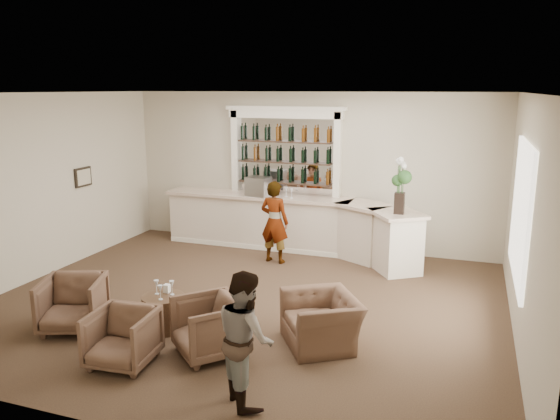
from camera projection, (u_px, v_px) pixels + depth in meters
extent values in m
plane|color=brown|center=(245.00, 303.00, 8.77)|extent=(8.00, 8.00, 0.00)
cube|color=beige|center=(308.00, 171.00, 11.63)|extent=(8.00, 0.04, 3.30)
cube|color=beige|center=(37.00, 187.00, 9.71)|extent=(0.04, 7.00, 3.30)
cube|color=beige|center=(526.00, 223.00, 7.11)|extent=(0.04, 7.00, 3.30)
cube|color=silver|center=(242.00, 93.00, 8.05)|extent=(8.00, 7.00, 0.04)
cube|color=white|center=(521.00, 211.00, 7.57)|extent=(0.05, 2.40, 1.90)
cube|color=black|center=(83.00, 177.00, 10.80)|extent=(0.04, 0.46, 0.38)
cube|color=beige|center=(84.00, 177.00, 10.79)|extent=(0.01, 0.38, 0.30)
cube|color=white|center=(259.00, 221.00, 11.87)|extent=(4.00, 0.70, 1.08)
cube|color=beige|center=(258.00, 196.00, 11.73)|extent=(4.10, 0.82, 0.06)
cube|color=white|center=(364.00, 233.00, 10.90)|extent=(1.12, 1.04, 1.08)
cube|color=beige|center=(365.00, 205.00, 10.76)|extent=(1.27, 1.19, 0.06)
cube|color=white|center=(396.00, 243.00, 10.19)|extent=(1.08, 1.14, 1.08)
cube|color=beige|center=(397.00, 214.00, 10.05)|extent=(1.24, 1.29, 0.06)
cube|color=white|center=(254.00, 247.00, 11.68)|extent=(4.00, 0.06, 0.10)
cube|color=white|center=(286.00, 156.00, 11.71)|extent=(2.15, 0.02, 1.65)
cube|color=white|center=(236.00, 176.00, 12.13)|extent=(0.14, 0.16, 2.90)
cube|color=white|center=(337.00, 182.00, 11.39)|extent=(0.14, 0.16, 2.90)
cube|color=white|center=(285.00, 114.00, 11.46)|extent=(2.52, 0.16, 0.18)
cube|color=white|center=(285.00, 108.00, 11.43)|extent=(2.64, 0.20, 0.08)
cube|color=#34241A|center=(284.00, 183.00, 11.73)|extent=(2.05, 0.20, 0.03)
cube|color=#34241A|center=(284.00, 162.00, 11.63)|extent=(2.05, 0.20, 0.03)
cube|color=#34241A|center=(284.00, 142.00, 11.54)|extent=(2.05, 0.20, 0.03)
cylinder|color=#4F3922|center=(164.00, 312.00, 7.76)|extent=(0.61, 0.61, 0.50)
imported|color=gray|center=(274.00, 222.00, 10.66)|extent=(0.65, 0.48, 1.63)
imported|color=gray|center=(246.00, 337.00, 5.88)|extent=(0.90, 0.92, 1.49)
imported|color=brown|center=(73.00, 304.00, 7.72)|extent=(1.07, 1.09, 0.77)
imported|color=brown|center=(122.00, 338.00, 6.74)|extent=(0.82, 0.84, 0.71)
imported|color=brown|center=(209.00, 327.00, 6.99)|extent=(1.16, 1.16, 0.76)
imported|color=brown|center=(321.00, 321.00, 7.28)|extent=(1.32, 1.36, 0.67)
cube|color=#ABABAF|center=(258.00, 187.00, 11.49)|extent=(0.51, 0.44, 0.41)
cube|color=black|center=(399.00, 203.00, 9.88)|extent=(0.17, 0.17, 0.39)
cube|color=white|center=(167.00, 288.00, 7.83)|extent=(0.08, 0.08, 0.12)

